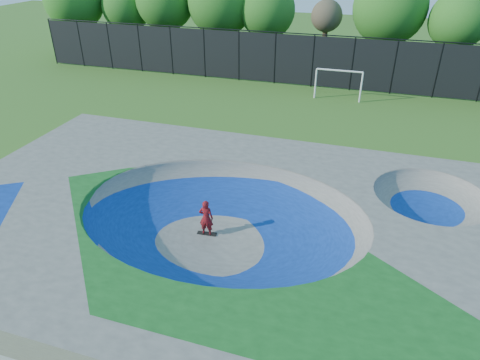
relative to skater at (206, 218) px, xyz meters
name	(u,v)px	position (x,y,z in m)	size (l,w,h in m)	color
ground	(222,242)	(0.75, -0.28, -0.78)	(120.00, 120.00, 0.00)	#315D1A
skate_deck	(222,226)	(0.75, -0.28, -0.03)	(22.00, 14.00, 1.50)	gray
skater	(206,218)	(0.00, 0.00, 0.00)	(0.57, 0.37, 1.56)	red
skateboard	(207,234)	(0.00, 0.00, -0.75)	(0.78, 0.22, 0.05)	black
soccer_goal	(339,79)	(3.07, 18.06, 0.76)	(3.35, 0.12, 2.21)	silver
fence	(313,60)	(0.75, 20.72, 1.32)	(48.09, 0.09, 4.04)	black
treeline	(317,10)	(-0.01, 26.01, 4.23)	(53.98, 7.79, 8.36)	#4E3E27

